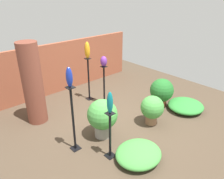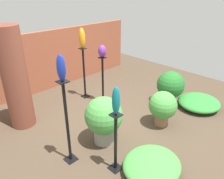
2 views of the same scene
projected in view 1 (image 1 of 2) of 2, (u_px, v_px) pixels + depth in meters
ground_plane at (119, 120)px, 6.01m from camera, size 8.00×8.00×0.00m
brick_wall_back at (63, 67)px, 7.52m from camera, size 5.60×0.12×1.69m
brick_pillar at (33, 84)px, 5.56m from camera, size 0.51×0.51×2.17m
pedestal_violet at (104, 87)px, 6.66m from camera, size 0.20×0.20×1.22m
pedestal_teal at (110, 137)px, 4.53m from camera, size 0.20×0.20×1.08m
pedestal_cobalt at (73, 122)px, 4.65m from camera, size 0.20×0.20×1.53m
pedestal_amber at (89, 81)px, 6.90m from camera, size 0.20×0.20×1.37m
art_vase_violet at (104, 61)px, 6.31m from camera, size 0.19×0.21×0.31m
art_vase_teal at (110, 103)px, 4.18m from camera, size 0.12×0.13×0.46m
art_vase_cobalt at (69, 77)px, 4.21m from camera, size 0.13×0.14×0.42m
art_vase_amber at (87, 50)px, 6.48m from camera, size 0.16×0.17×0.51m
potted_plant_front_right at (102, 116)px, 5.15m from camera, size 0.73×0.73×0.97m
potted_plant_walkway_edge at (152, 108)px, 5.68m from camera, size 0.61×0.61×0.80m
potted_plant_near_pillar at (162, 91)px, 6.58m from camera, size 0.71×0.71×0.86m
foliage_bed_east at (138, 154)px, 4.59m from camera, size 1.02×0.92×0.28m
foliage_bed_west at (186, 106)px, 6.47m from camera, size 1.06×1.02×0.27m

